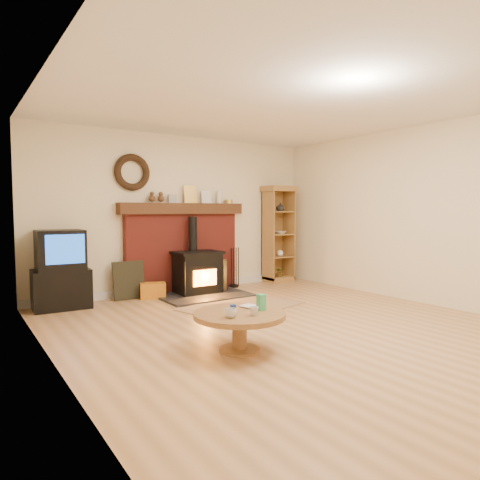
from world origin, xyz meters
TOP-DOWN VIEW (x-y plane):
  - ground at (0.00, 0.00)m, footprint 5.50×5.50m
  - room_shell at (-0.02, 0.09)m, footprint 5.02×5.52m
  - chimney_breast at (0.00, 2.67)m, footprint 2.20×0.22m
  - wood_stove at (0.07, 2.27)m, footprint 1.40×1.00m
  - area_rug at (0.16, 1.16)m, footprint 1.82×1.47m
  - tv_unit at (-1.97, 2.47)m, footprint 0.77×0.56m
  - curio_cabinet at (1.95, 2.55)m, footprint 0.58×0.42m
  - firelog_box at (-0.66, 2.40)m, footprint 0.44×0.35m
  - leaning_painting at (-0.98, 2.55)m, footprint 0.49×0.13m
  - fire_tools at (0.92, 2.50)m, footprint 0.19×0.16m
  - coffee_table at (-0.94, -0.43)m, footprint 0.89×0.89m

SIDE VIEW (x-z plane):
  - ground at x=0.00m, z-range 0.00..0.00m
  - area_rug at x=0.16m, z-range 0.00..0.01m
  - firelog_box at x=-0.66m, z-range 0.00..0.24m
  - fire_tools at x=0.92m, z-range -0.19..0.51m
  - leaning_painting at x=-0.98m, z-range 0.00..0.58m
  - coffee_table at x=-0.94m, z-range 0.04..0.58m
  - wood_stove at x=0.07m, z-range -0.29..0.97m
  - tv_unit at x=-1.97m, z-range -0.02..1.07m
  - chimney_breast at x=0.00m, z-range -0.09..1.69m
  - curio_cabinet at x=1.95m, z-range 0.00..1.82m
  - room_shell at x=-0.02m, z-range 0.41..3.02m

